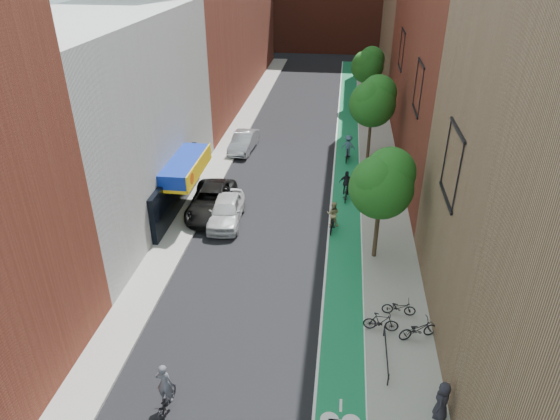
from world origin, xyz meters
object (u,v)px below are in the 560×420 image
(parked_car_white, at_px, (226,210))
(pedestrian, at_px, (442,401))
(cyclist_lead, at_px, (165,394))
(parked_car_silver, at_px, (244,142))
(cyclist_lane_mid, at_px, (346,189))
(parked_car_black, at_px, (212,201))
(cyclist_lane_far, at_px, (348,149))
(cyclist_lane_near, at_px, (333,219))

(parked_car_white, distance_m, pedestrian, 17.30)
(cyclist_lead, bearing_deg, parked_car_silver, -81.21)
(pedestrian, bearing_deg, cyclist_lane_mid, -146.99)
(parked_car_black, bearing_deg, cyclist_lane_far, 44.76)
(cyclist_lane_mid, distance_m, pedestrian, 17.78)
(cyclist_lane_near, bearing_deg, cyclist_lead, 75.56)
(parked_car_silver, xyz_separation_m, cyclist_lane_near, (7.80, -12.10, 0.04))
(parked_car_white, bearing_deg, parked_car_silver, 92.30)
(parked_car_black, distance_m, cyclist_lead, 15.36)
(parked_car_silver, distance_m, pedestrian, 28.01)
(cyclist_lead, relative_size, pedestrian, 1.28)
(parked_car_silver, bearing_deg, cyclist_lane_mid, -38.14)
(cyclist_lead, bearing_deg, parked_car_white, -82.24)
(cyclist_lead, xyz_separation_m, cyclist_lane_far, (6.55, 24.99, 0.18))
(pedestrian, bearing_deg, cyclist_lead, -64.35)
(cyclist_lead, xyz_separation_m, cyclist_lane_mid, (6.49, 18.19, 0.05))
(cyclist_lane_near, distance_m, pedestrian, 13.83)
(parked_car_black, height_order, cyclist_lane_mid, cyclist_lane_mid)
(parked_car_silver, xyz_separation_m, cyclist_lead, (2.07, -26.00, -0.03))
(parked_car_white, distance_m, cyclist_lane_far, 13.15)
(parked_car_white, distance_m, cyclist_lead, 14.17)
(cyclist_lead, height_order, cyclist_lane_mid, cyclist_lead)
(parked_car_silver, bearing_deg, parked_car_white, -79.97)
(parked_car_white, height_order, parked_car_black, parked_car_white)
(parked_car_white, xyz_separation_m, pedestrian, (11.00, -13.35, 0.16))
(cyclist_lead, bearing_deg, parked_car_black, -78.02)
(parked_car_white, xyz_separation_m, cyclist_lane_near, (6.60, -0.24, -0.01))
(parked_car_silver, height_order, cyclist_lane_far, cyclist_lane_far)
(cyclist_lane_mid, height_order, pedestrian, cyclist_lane_mid)
(parked_car_white, distance_m, cyclist_lane_mid, 8.40)
(cyclist_lead, bearing_deg, cyclist_lane_mid, -105.39)
(parked_car_white, height_order, cyclist_lane_mid, cyclist_lane_mid)
(parked_car_black, xyz_separation_m, cyclist_lane_mid, (8.56, 2.98, -0.02))
(cyclist_lane_near, height_order, cyclist_lane_far, cyclist_lane_far)
(parked_car_white, bearing_deg, parked_car_black, 134.62)
(parked_car_black, height_order, cyclist_lane_near, cyclist_lane_near)
(cyclist_lead, relative_size, cyclist_lane_mid, 1.04)
(parked_car_white, xyz_separation_m, cyclist_lane_far, (7.42, 10.85, 0.10))
(cyclist_lead, relative_size, cyclist_lane_near, 1.12)
(cyclist_lane_far, bearing_deg, parked_car_black, 57.31)
(parked_car_silver, bearing_deg, cyclist_lane_far, -2.45)
(parked_car_black, height_order, cyclist_lane_far, cyclist_lane_far)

